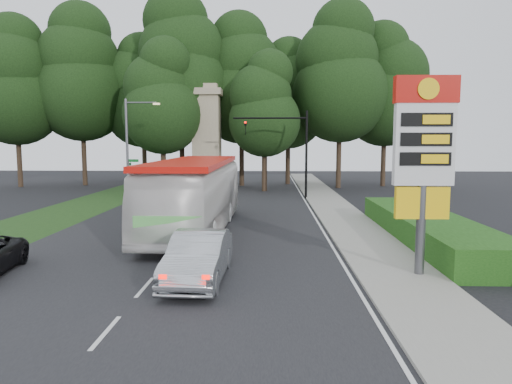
{
  "coord_description": "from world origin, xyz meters",
  "views": [
    {
      "loc": [
        4.0,
        -13.59,
        4.67
      ],
      "look_at": [
        3.32,
        8.8,
        2.2
      ],
      "focal_mm": 32.0,
      "sensor_mm": 36.0,
      "label": 1
    }
  ],
  "objects_px": {
    "streetlight_signs": "(130,145)",
    "transit_bus": "(195,195)",
    "sedan_silver": "(198,257)",
    "gas_station_pylon": "(424,148)",
    "traffic_signal_mast": "(290,142)",
    "monument": "(207,137)"
  },
  "relations": [
    {
      "from": "streetlight_signs",
      "to": "transit_bus",
      "type": "distance_m",
      "value": 14.14
    },
    {
      "from": "gas_station_pylon",
      "to": "monument",
      "type": "bearing_deg",
      "value": 111.8
    },
    {
      "from": "traffic_signal_mast",
      "to": "sedan_silver",
      "type": "distance_m",
      "value": 23.39
    },
    {
      "from": "gas_station_pylon",
      "to": "traffic_signal_mast",
      "type": "xyz_separation_m",
      "value": [
        -3.52,
        22.0,
        0.22
      ]
    },
    {
      "from": "gas_station_pylon",
      "to": "sedan_silver",
      "type": "relative_size",
      "value": 1.38
    },
    {
      "from": "traffic_signal_mast",
      "to": "monument",
      "type": "distance_m",
      "value": 9.76
    },
    {
      "from": "streetlight_signs",
      "to": "transit_bus",
      "type": "height_order",
      "value": "streetlight_signs"
    },
    {
      "from": "traffic_signal_mast",
      "to": "transit_bus",
      "type": "distance_m",
      "value": 15.29
    },
    {
      "from": "monument",
      "to": "transit_bus",
      "type": "relative_size",
      "value": 0.75
    },
    {
      "from": "monument",
      "to": "sedan_silver",
      "type": "relative_size",
      "value": 2.02
    },
    {
      "from": "gas_station_pylon",
      "to": "traffic_signal_mast",
      "type": "bearing_deg",
      "value": 99.09
    },
    {
      "from": "streetlight_signs",
      "to": "transit_bus",
      "type": "relative_size",
      "value": 0.6
    },
    {
      "from": "gas_station_pylon",
      "to": "transit_bus",
      "type": "relative_size",
      "value": 0.51
    },
    {
      "from": "streetlight_signs",
      "to": "monument",
      "type": "xyz_separation_m",
      "value": [
        4.99,
        7.99,
        0.67
      ]
    },
    {
      "from": "monument",
      "to": "transit_bus",
      "type": "distance_m",
      "value": 20.32
    },
    {
      "from": "gas_station_pylon",
      "to": "traffic_signal_mast",
      "type": "relative_size",
      "value": 0.95
    },
    {
      "from": "gas_station_pylon",
      "to": "streetlight_signs",
      "type": "distance_m",
      "value": 25.74
    },
    {
      "from": "streetlight_signs",
      "to": "sedan_silver",
      "type": "xyz_separation_m",
      "value": [
        8.6,
        -20.71,
        -3.62
      ]
    },
    {
      "from": "monument",
      "to": "transit_bus",
      "type": "height_order",
      "value": "monument"
    },
    {
      "from": "traffic_signal_mast",
      "to": "transit_bus",
      "type": "bearing_deg",
      "value": -111.8
    },
    {
      "from": "gas_station_pylon",
      "to": "streetlight_signs",
      "type": "height_order",
      "value": "streetlight_signs"
    },
    {
      "from": "traffic_signal_mast",
      "to": "streetlight_signs",
      "type": "bearing_deg",
      "value": -171.08
    }
  ]
}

